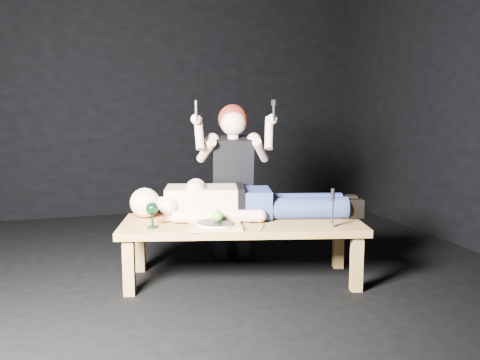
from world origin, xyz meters
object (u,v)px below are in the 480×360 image
Objects in this scene: serving_tray at (215,226)px; goblet at (152,215)px; lying_man at (248,198)px; carving_knife at (333,208)px; table at (242,251)px; kneeling_woman at (232,181)px.

serving_tray is 0.44m from goblet.
carving_knife is at bearing -33.28° from lying_man.
lying_man is (0.09, 0.14, 0.37)m from table.
serving_tray is 2.04× the size of goblet.
goblet is at bearing 162.63° from serving_tray.
carving_knife reaches higher than serving_tray.
serving_tray is 1.34× the size of carving_knife.
carving_knife is at bearing -15.61° from goblet.
goblet is 1.26m from carving_knife.
kneeling_woman is 1.02m from carving_knife.
table is 0.73m from goblet.
kneeling_woman reaches higher than serving_tray.
serving_tray is at bearing -102.43° from kneeling_woman.
carving_knife is at bearing -49.91° from kneeling_woman.
kneeling_woman reaches higher than carving_knife.
goblet reaches higher than serving_tray.
goblet is at bearing -130.04° from kneeling_woman.
table is at bearing -86.07° from kneeling_woman.
serving_tray is (-0.32, -0.69, -0.21)m from kneeling_woman.
lying_man reaches higher than serving_tray.
lying_man is 7.02× the size of carving_knife.
lying_man reaches higher than table.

